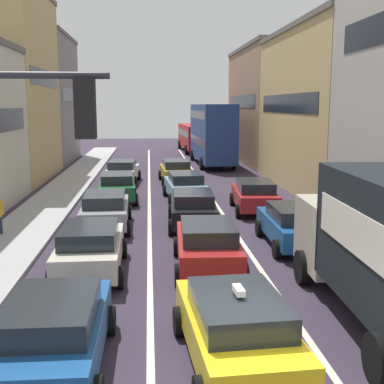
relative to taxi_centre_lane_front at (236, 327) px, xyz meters
The scene contains 18 objects.
sidewalk_left 19.88m from the taxi_centre_lane_front, 109.54° to the left, with size 2.60×64.00×0.14m, color #A8A8A8.
lane_stripe_left 18.81m from the taxi_centre_lane_front, 95.02° to the left, with size 0.16×60.00×0.01m, color silver.
lane_stripe_right 18.82m from the taxi_centre_lane_front, 84.64° to the left, with size 0.16×60.00×0.01m, color silver.
building_row_right 21.94m from the taxi_centre_lane_front, 62.23° to the left, with size 7.20×43.90×14.15m.
taxi_centre_lane_front is the anchor object (origin of this frame).
sedan_left_lane_front 3.45m from the taxi_centre_lane_front, behind, with size 2.08×4.31×1.49m.
sedan_centre_lane_second 5.90m from the taxi_centre_lane_front, 88.76° to the left, with size 2.20×4.37×1.49m.
wagon_left_lane_second 6.77m from the taxi_centre_lane_front, 120.23° to the left, with size 2.10×4.32×1.49m.
hatchback_centre_lane_third 11.56m from the taxi_centre_lane_front, 89.17° to the left, with size 2.20×4.37×1.49m.
sedan_left_lane_third 12.02m from the taxi_centre_lane_front, 106.60° to the left, with size 2.14×4.34×1.49m.
coupe_centre_lane_fourth 17.41m from the taxi_centre_lane_front, 89.16° to the left, with size 2.29×4.41×1.49m.
sedan_left_lane_fourth 17.85m from the taxi_centre_lane_front, 100.72° to the left, with size 2.25×4.39×1.49m.
sedan_centre_lane_fifth 23.75m from the taxi_centre_lane_front, 89.75° to the left, with size 2.22×4.38×1.49m.
sedan_left_lane_fifth 24.03m from the taxi_centre_lane_front, 97.99° to the left, with size 2.29×4.41×1.49m.
sedan_right_lane_behind_truck 8.93m from the taxi_centre_lane_front, 67.08° to the left, with size 2.11×4.33×1.49m.
wagon_right_lane_far 14.72m from the taxi_centre_lane_front, 76.87° to the left, with size 2.29×4.41×1.49m.
bus_mid_queue_primary 33.65m from the taxi_centre_lane_front, 83.76° to the left, with size 2.99×10.56×5.06m.
bus_far_queue_secondary 46.00m from the taxi_centre_lane_front, 85.89° to the left, with size 3.11×10.59×2.90m.
Camera 1 is at (-1.67, -7.77, 5.00)m, focal length 47.60 mm.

